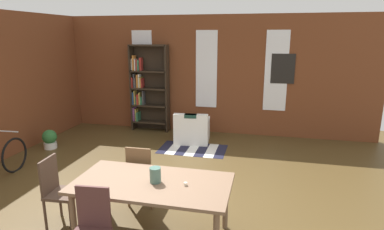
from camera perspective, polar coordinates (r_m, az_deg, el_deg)
name	(u,v)px	position (r m, az deg, el deg)	size (l,w,h in m)	color
ground_plane	(162,199)	(5.25, -5.35, -14.65)	(9.75, 9.75, 0.00)	#4E3C1E
back_wall_brick	(207,75)	(8.37, 2.66, 7.12)	(8.44, 0.12, 3.02)	brown
window_pane_0	(143,68)	(8.76, -8.77, 8.28)	(0.55, 0.02, 1.96)	white
window_pane_1	(206,70)	(8.28, 2.59, 8.10)	(0.55, 0.02, 1.96)	white
window_pane_2	(276,71)	(8.15, 14.79, 7.56)	(0.55, 0.02, 1.96)	white
dining_table	(152,188)	(4.08, -7.10, -12.74)	(1.93, 1.00, 0.76)	brown
vase_on_table	(155,175)	(3.99, -6.56, -10.58)	(0.14, 0.14, 0.19)	#4C7266
tealight_candle_0	(186,184)	(3.92, -1.15, -12.20)	(0.04, 0.04, 0.04)	silver
dining_chair_far_left	(142,173)	(4.91, -8.95, -10.22)	(0.40, 0.40, 0.95)	brown
dining_chair_near_left	(90,229)	(3.77, -17.69, -18.76)	(0.43, 0.43, 0.95)	#512E2C
dining_chair_head_left	(58,189)	(4.75, -22.79, -12.08)	(0.43, 0.43, 0.95)	#4B362A
bookshelf_tall	(147,88)	(8.61, -8.08, 4.85)	(1.02, 0.30, 2.29)	#2D2319
armchair_white	(192,130)	(7.73, 0.02, -2.78)	(0.88, 0.88, 0.75)	white
potted_plant_by_shelf	(50,139)	(7.98, -24.05, -3.93)	(0.32, 0.32, 0.44)	silver
striped_rug	(193,149)	(7.30, 0.13, -6.09)	(1.50, 0.90, 0.01)	#1E1E33
framed_picture	(283,69)	(8.14, 15.91, 7.95)	(0.56, 0.03, 0.72)	black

